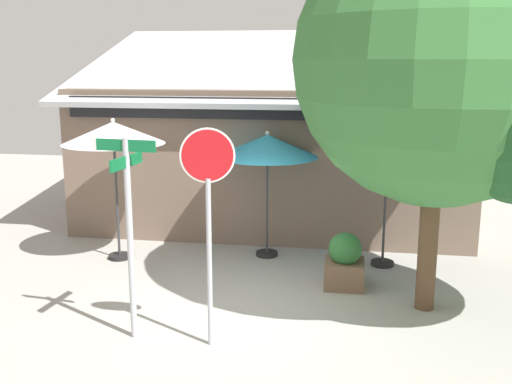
# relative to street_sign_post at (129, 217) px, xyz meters

# --- Properties ---
(ground_plane) EXTENTS (28.00, 28.00, 0.10)m
(ground_plane) POSITION_rel_street_sign_post_xyz_m (1.42, 1.42, -1.82)
(ground_plane) COLOR #9E9B93
(cafe_building) EXTENTS (9.31, 5.90, 4.71)m
(cafe_building) POSITION_rel_street_sign_post_xyz_m (1.17, 7.18, -0.03)
(cafe_building) COLOR #705B4C
(cafe_building) RESTS_ON ground
(street_sign_post) EXTENTS (0.93, 0.87, 2.86)m
(street_sign_post) POSITION_rel_street_sign_post_xyz_m (0.00, 0.00, 0.00)
(street_sign_post) COLOR #A8AAB2
(street_sign_post) RESTS_ON ground
(stop_sign) EXTENTS (0.71, 0.17, 3.03)m
(stop_sign) POSITION_rel_street_sign_post_xyz_m (1.14, -0.06, 0.32)
(stop_sign) COLOR #A8AAB2
(stop_sign) RESTS_ON ground
(patio_umbrella_ivory_left) EXTENTS (1.97, 1.97, 2.80)m
(patio_umbrella_ivory_left) POSITION_rel_street_sign_post_xyz_m (-1.52, 3.25, 0.73)
(patio_umbrella_ivory_left) COLOR black
(patio_umbrella_ivory_left) RESTS_ON ground
(patio_umbrella_teal_center) EXTENTS (2.00, 2.00, 2.53)m
(patio_umbrella_teal_center) POSITION_rel_street_sign_post_xyz_m (1.36, 3.90, 0.46)
(patio_umbrella_teal_center) COLOR black
(patio_umbrella_teal_center) RESTS_ON ground
(patio_umbrella_royal_blue_right) EXTENTS (2.44, 2.44, 2.84)m
(patio_umbrella_royal_blue_right) POSITION_rel_street_sign_post_xyz_m (3.65, 3.67, 0.74)
(patio_umbrella_royal_blue_right) COLOR black
(patio_umbrella_royal_blue_right) RESTS_ON ground
(shade_tree) EXTENTS (4.92, 4.34, 6.06)m
(shade_tree) POSITION_rel_street_sign_post_xyz_m (4.54, 1.56, 2.00)
(shade_tree) COLOR brown
(shade_tree) RESTS_ON ground
(sidewalk_planter) EXTENTS (0.68, 0.68, 0.97)m
(sidewalk_planter) POSITION_rel_street_sign_post_xyz_m (2.94, 2.44, -1.32)
(sidewalk_planter) COLOR brown
(sidewalk_planter) RESTS_ON ground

